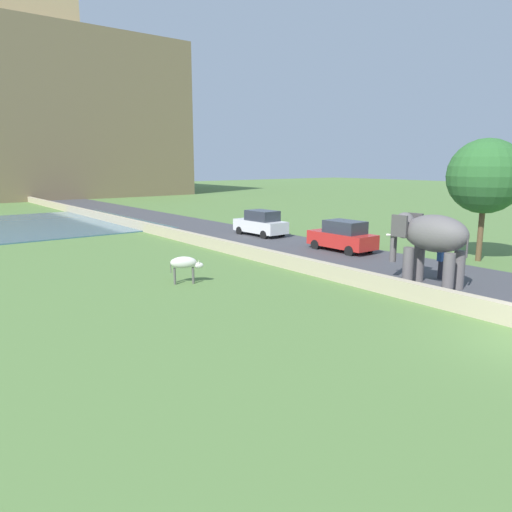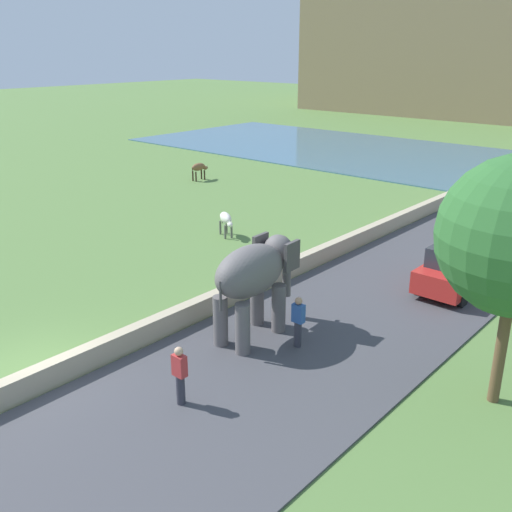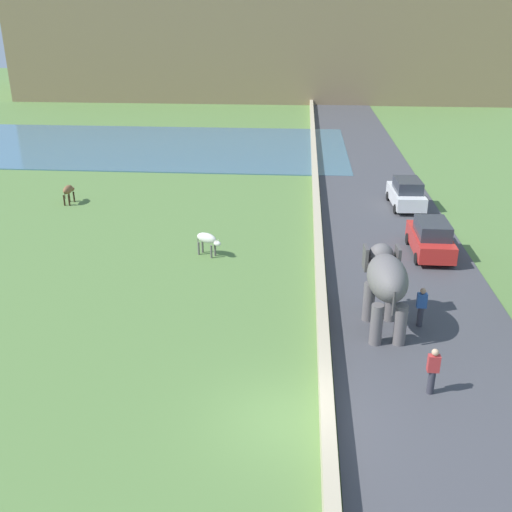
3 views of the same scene
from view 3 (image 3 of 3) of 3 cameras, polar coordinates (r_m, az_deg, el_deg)
ground_plane at (r=17.70m, az=2.82°, el=-15.74°), size 220.00×220.00×0.00m
road_surface at (r=35.91m, az=11.96°, el=4.43°), size 7.00×120.00×0.06m
barrier_wall at (r=33.61m, az=5.94°, el=4.11°), size 0.40×110.00×0.68m
lake at (r=53.55m, az=-11.17°, el=10.50°), size 36.00×18.00×0.08m
hill_distant at (r=90.26m, az=0.65°, el=23.09°), size 64.00×28.00×23.13m
elephant at (r=21.66m, az=12.51°, el=-2.31°), size 1.55×3.50×2.99m
person_beside_elephant at (r=22.66m, az=15.79°, el=-4.77°), size 0.36×0.22×1.63m
person_trailing at (r=18.99m, az=16.83°, el=-10.63°), size 0.36×0.22×1.63m
car_white at (r=36.45m, az=14.43°, el=5.91°), size 1.92×4.06×1.80m
car_red at (r=29.46m, az=16.65°, el=1.68°), size 1.80×4.00×1.80m
cow_brown at (r=37.98m, az=-17.80°, el=6.11°), size 0.46×1.39×1.15m
cow_white at (r=28.33m, az=-4.75°, el=1.62°), size 1.38×0.96×1.15m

